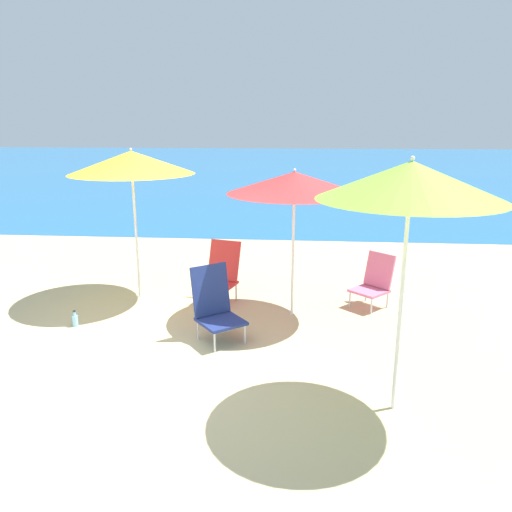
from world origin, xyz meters
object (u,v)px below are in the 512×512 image
Objects in this scene: beach_umbrella_lime at (411,181)px; beach_chair_red at (222,271)px; beach_umbrella_red at (294,183)px; beach_umbrella_yellow at (132,163)px; beach_chair_navy at (215,304)px; beach_chair_pink at (374,280)px; water_bottle at (75,320)px.

beach_umbrella_lime reaches higher than beach_chair_red.
beach_umbrella_red is 0.90× the size of beach_umbrella_yellow.
beach_umbrella_lime reaches higher than beach_chair_navy.
beach_umbrella_lime is 3.04× the size of beach_chair_pink.
beach_chair_pink is (2.26, -0.06, -0.07)m from beach_chair_red.
beach_chair_pink is at bearing 85.92° from beach_umbrella_lime.
beach_chair_pink is (0.20, 2.76, -1.76)m from beach_umbrella_lime.
beach_umbrella_red is 2.22× the size of beach_chair_navy.
beach_umbrella_yellow reaches higher than beach_umbrella_red.
beach_umbrella_lime is 3.27m from beach_chair_pink.
beach_umbrella_yellow is 2.36m from water_bottle.
water_bottle is (-1.79, -1.18, -0.37)m from beach_chair_red.
beach_umbrella_lime is (3.35, -2.84, 0.09)m from beach_umbrella_yellow.
beach_umbrella_yellow is at bearing 97.40° from beach_chair_navy.
beach_chair_pink is at bearing 15.46° from water_bottle.
beach_chair_navy reaches higher than water_bottle.
beach_umbrella_lime is 10.84× the size of water_bottle.
water_bottle is (-1.92, 0.20, -0.36)m from beach_chair_navy.
water_bottle is at bearing -130.08° from beach_chair_red.
water_bottle is (-4.04, -1.12, -0.30)m from beach_chair_pink.
beach_umbrella_yellow is at bearing 167.00° from beach_umbrella_red.
beach_chair_navy is (0.13, -1.38, -0.02)m from beach_chair_red.
beach_chair_pink is (1.19, 0.46, -1.46)m from beach_umbrella_red.
beach_umbrella_yellow is 3.92m from beach_chair_pink.
beach_umbrella_red reaches higher than water_bottle.
beach_chair_red is 4.12× the size of water_bottle.
beach_umbrella_yellow is 4.39m from beach_umbrella_lime.
beach_umbrella_red is 2.43m from beach_umbrella_yellow.
beach_umbrella_lime reaches higher than beach_umbrella_red.
beach_chair_pink is at bearing 21.35° from beach_umbrella_red.
beach_umbrella_yellow is 2.56m from beach_chair_navy.
beach_umbrella_lime is at bearing -37.35° from beach_chair_red.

